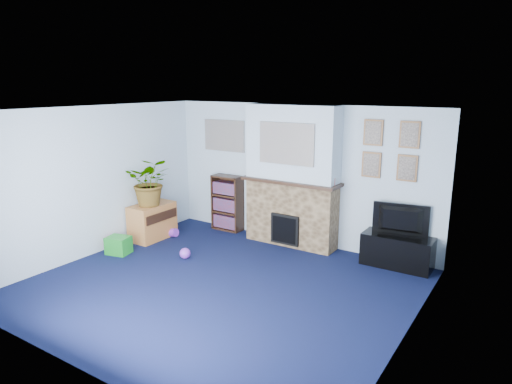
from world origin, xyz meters
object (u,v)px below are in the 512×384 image
Objects in this scene: tv_stand at (397,252)px; television at (400,220)px; bookshelf at (228,204)px; sideboard at (152,220)px.

tv_stand is 1.26× the size of television.
bookshelf is at bearing -10.24° from television.
television reaches higher than tv_stand.
television is 0.79× the size of bookshelf.
sideboard is (-4.09, -1.07, 0.12)m from tv_stand.
bookshelf is at bearing 53.95° from sideboard.
bookshelf is at bearing 178.65° from tv_stand.
bookshelf reaches higher than tv_stand.
tv_stand is 4.23m from sideboard.
tv_stand is at bearing 80.76° from television.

